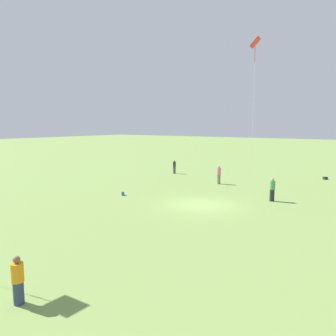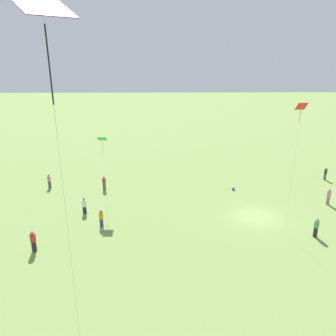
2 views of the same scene
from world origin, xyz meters
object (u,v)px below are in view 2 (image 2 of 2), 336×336
at_px(person_3, 101,218).
at_px(person_7, 325,174).
at_px(person_1, 49,181).
at_px(kite_3, 46,37).
at_px(person_4, 84,206).
at_px(kite_1, 301,113).
at_px(picnic_bag_1, 233,189).
at_px(person_2, 316,228).
at_px(person_8, 329,197).
at_px(person_6, 104,183).
at_px(kite_4, 102,141).
at_px(person_5, 33,241).

relative_size(person_3, person_7, 0.98).
xyz_separation_m(person_1, kite_3, (-11.31, 29.74, 14.86)).
bearing_deg(person_7, person_1, 36.66).
xyz_separation_m(person_4, kite_1, (-19.28, 4.20, 10.12)).
xyz_separation_m(person_3, kite_1, (-17.06, 1.43, 10.13)).
xyz_separation_m(kite_3, picnic_bag_1, (-11.10, -28.57, -15.56)).
distance_m(person_2, person_8, 7.98).
relative_size(person_6, kite_1, 0.15).
bearing_deg(person_7, person_8, 99.77).
bearing_deg(person_1, kite_4, 3.72).
relative_size(person_6, picnic_bag_1, 4.77).
distance_m(person_4, picnic_bag_1, 17.58).
distance_m(person_1, person_8, 32.29).
bearing_deg(picnic_bag_1, person_2, 114.96).
height_order(person_7, kite_1, kite_1).
relative_size(person_7, person_8, 0.91).
height_order(person_2, person_8, person_8).
bearing_deg(kite_3, person_6, 103.42).
xyz_separation_m(person_7, kite_3, (23.78, 31.86, 14.86)).
distance_m(person_2, person_5, 24.34).
distance_m(person_6, kite_1, 23.29).
distance_m(person_6, person_7, 28.40).
bearing_deg(kite_4, kite_1, -153.97).
bearing_deg(person_2, person_7, -11.65).
height_order(person_3, kite_4, kite_4).
relative_size(person_4, picnic_bag_1, 4.68).
bearing_deg(person_6, kite_4, -7.13).
xyz_separation_m(person_5, kite_1, (-21.90, -2.69, 10.02)).
bearing_deg(picnic_bag_1, person_6, -1.16).
bearing_deg(person_6, person_2, 42.09).
distance_m(person_3, picnic_bag_1, 16.75).
xyz_separation_m(person_3, kite_3, (-3.26, 19.96, 14.89)).
height_order(person_1, person_4, person_1).
height_order(person_7, person_8, person_8).
xyz_separation_m(person_7, kite_4, (27.50, 6.40, 6.09)).
bearing_deg(person_1, kite_1, 9.06).
xyz_separation_m(person_2, person_4, (21.64, -5.07, -0.08)).
height_order(person_2, person_6, person_2).
xyz_separation_m(person_3, person_6, (1.20, -8.92, 0.03)).
height_order(person_5, picnic_bag_1, person_5).
xyz_separation_m(person_4, person_7, (-29.26, -9.12, 0.01)).
bearing_deg(person_4, person_6, 168.62).
height_order(person_4, kite_1, kite_1).
bearing_deg(kite_1, picnic_bag_1, -35.37).
distance_m(person_4, kite_1, 22.17).
bearing_deg(kite_3, person_8, 54.50).
bearing_deg(kite_4, person_2, -153.79).
relative_size(kite_1, kite_3, 0.71).
height_order(person_2, picnic_bag_1, person_2).
relative_size(person_2, person_8, 1.00).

